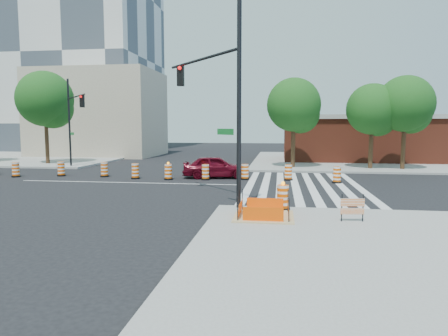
{
  "coord_description": "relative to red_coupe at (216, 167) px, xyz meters",
  "views": [
    {
      "loc": [
        9.56,
        -23.74,
        3.54
      ],
      "look_at": [
        6.73,
        -3.62,
        1.4
      ],
      "focal_mm": 32.0,
      "sensor_mm": 36.0,
      "label": 1
    }
  ],
  "objects": [
    {
      "name": "barricade",
      "position": [
        6.9,
        -12.37,
        -0.08
      ],
      "size": [
        0.84,
        0.14,
        0.99
      ],
      "rotation": [
        0.0,
        0.0,
        0.12
      ],
      "color": "#EF5805",
      "rests_on": "ground"
    },
    {
      "name": "tree_north_d",
      "position": [
        11.61,
        6.64,
        3.87
      ],
      "size": [
        4.07,
        4.07,
        6.92
      ],
      "color": "#382314",
      "rests_on": "ground"
    },
    {
      "name": "median_drum_2",
      "position": [
        -11.08,
        -0.54,
        -0.29
      ],
      "size": [
        0.6,
        0.6,
        1.02
      ],
      "color": "black",
      "rests_on": "ground"
    },
    {
      "name": "signal_pole_nw",
      "position": [
        -12.52,
        4.06,
        3.75
      ],
      "size": [
        3.74,
        4.3,
        7.37
      ],
      "rotation": [
        0.0,
        0.0,
        -0.86
      ],
      "color": "black",
      "rests_on": "ground"
    },
    {
      "name": "pit_drum",
      "position": [
        4.46,
        -10.73,
        -0.14
      ],
      "size": [
        0.6,
        0.6,
        1.17
      ],
      "color": "black",
      "rests_on": "ground"
    },
    {
      "name": "median_drum_5",
      "position": [
        -2.99,
        -1.36,
        -0.28
      ],
      "size": [
        0.6,
        0.6,
        1.18
      ],
      "color": "black",
      "rests_on": "ground"
    },
    {
      "name": "median_drum_7",
      "position": [
        2.03,
        -0.6,
        -0.29
      ],
      "size": [
        0.6,
        0.6,
        1.02
      ],
      "color": "black",
      "rests_on": "ground"
    },
    {
      "name": "lane_centerline",
      "position": [
        -5.24,
        -3.08,
        -0.77
      ],
      "size": [
        14.0,
        0.12,
        0.01
      ],
      "primitive_type": "cube",
      "color": "silver",
      "rests_on": "ground"
    },
    {
      "name": "signal_pole_se",
      "position": [
        1.5,
        -9.12,
        4.36
      ],
      "size": [
        4.21,
        4.93,
        8.39
      ],
      "rotation": [
        0.0,
        0.0,
        2.27
      ],
      "color": "black",
      "rests_on": "ground"
    },
    {
      "name": "median_drum_1",
      "position": [
        -13.92,
        -1.5,
        -0.29
      ],
      "size": [
        0.6,
        0.6,
        1.02
      ],
      "color": "black",
      "rests_on": "ground"
    },
    {
      "name": "tree_north_b",
      "position": [
        -16.7,
        6.99,
        4.92
      ],
      "size": [
        4.98,
        4.98,
        8.47
      ],
      "color": "#382314",
      "rests_on": "ground"
    },
    {
      "name": "tree_north_c",
      "position": [
        5.44,
        6.69,
        4.25
      ],
      "size": [
        4.4,
        4.4,
        7.48
      ],
      "color": "#382314",
      "rests_on": "ground"
    },
    {
      "name": "beige_midrise",
      "position": [
        -17.24,
        18.92,
        4.23
      ],
      "size": [
        14.0,
        10.0,
        10.0
      ],
      "primitive_type": "cube",
      "color": "tan",
      "rests_on": "ground"
    },
    {
      "name": "median_drum_3",
      "position": [
        -7.84,
        -0.53,
        -0.29
      ],
      "size": [
        0.6,
        0.6,
        1.02
      ],
      "color": "black",
      "rests_on": "ground"
    },
    {
      "name": "median_drum_9",
      "position": [
        7.86,
        -1.43,
        -0.29
      ],
      "size": [
        0.6,
        0.6,
        1.02
      ],
      "color": "black",
      "rests_on": "ground"
    },
    {
      "name": "crosswalk_east",
      "position": [
        5.71,
        -3.08,
        -0.77
      ],
      "size": [
        6.75,
        13.5,
        0.01
      ],
      "color": "silver",
      "rests_on": "ground"
    },
    {
      "name": "red_coupe",
      "position": [
        0.0,
        0.0,
        0.0
      ],
      "size": [
        4.76,
        2.49,
        1.55
      ],
      "primitive_type": "imported",
      "rotation": [
        0.0,
        0.0,
        1.72
      ],
      "color": "#580715",
      "rests_on": "ground"
    },
    {
      "name": "median_drum_8",
      "position": [
        4.88,
        -0.53,
        -0.29
      ],
      "size": [
        0.6,
        0.6,
        1.02
      ],
      "color": "black",
      "rests_on": "ground"
    },
    {
      "name": "median_drum_4",
      "position": [
        -5.33,
        -1.21,
        -0.29
      ],
      "size": [
        0.6,
        0.6,
        1.02
      ],
      "color": "black",
      "rests_on": "ground"
    },
    {
      "name": "tree_north_e",
      "position": [
        14.04,
        6.45,
        4.25
      ],
      "size": [
        4.4,
        4.4,
        7.49
      ],
      "color": "#382314",
      "rests_on": "ground"
    },
    {
      "name": "brick_storefront",
      "position": [
        12.76,
        14.92,
        1.54
      ],
      "size": [
        16.5,
        8.5,
        4.6
      ],
      "color": "maroon",
      "rests_on": "ground"
    },
    {
      "name": "sidewalk_nw",
      "position": [
        -23.24,
        14.92,
        -0.7
      ],
      "size": [
        22.0,
        22.0,
        0.15
      ],
      "primitive_type": "cube",
      "color": "gray",
      "rests_on": "ground"
    },
    {
      "name": "median_drum_6",
      "position": [
        -0.53,
        -1.09,
        -0.29
      ],
      "size": [
        0.6,
        0.6,
        1.02
      ],
      "color": "black",
      "rests_on": "ground"
    },
    {
      "name": "sidewalk_ne",
      "position": [
        12.76,
        14.92,
        -0.7
      ],
      "size": [
        22.0,
        22.0,
        0.15
      ],
      "primitive_type": "cube",
      "color": "gray",
      "rests_on": "ground"
    },
    {
      "name": "excavation_pit",
      "position": [
        3.76,
        -12.08,
        -0.55
      ],
      "size": [
        2.2,
        2.2,
        0.9
      ],
      "color": "tan",
      "rests_on": "ground"
    },
    {
      "name": "ground",
      "position": [
        -5.24,
        -3.08,
        -0.77
      ],
      "size": [
        120.0,
        120.0,
        0.0
      ],
      "primitive_type": "plane",
      "color": "black",
      "rests_on": "ground"
    }
  ]
}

